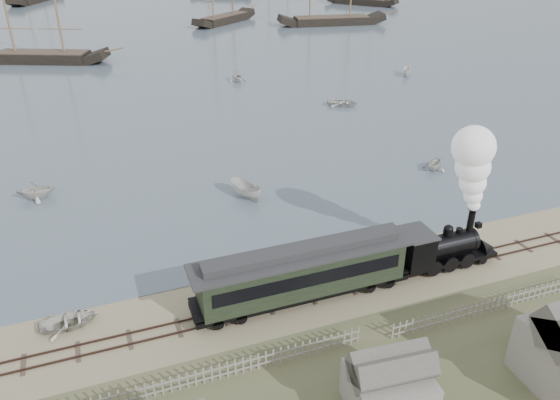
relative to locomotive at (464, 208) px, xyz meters
name	(u,v)px	position (x,y,z in m)	size (l,w,h in m)	color
ground	(273,286)	(-13.54, 2.00, -4.68)	(600.00, 600.00, 0.00)	tan
rail_track	(283,303)	(-13.54, 0.00, -4.64)	(120.00, 1.80, 0.16)	#37221E
picket_fence_west	(205,384)	(-20.04, -5.00, -4.68)	(19.00, 0.10, 1.20)	slate
picket_fence_east	(492,311)	(-1.04, -5.50, -4.68)	(15.00, 0.10, 1.20)	slate
locomotive	(464,208)	(0.00, 0.00, 0.00)	(8.15, 3.04, 10.16)	black
passenger_coach	(302,271)	(-12.23, 0.00, -2.41)	(14.84, 2.86, 3.60)	black
beached_dinghy	(69,321)	(-26.90, 2.64, -4.30)	(3.59, 2.56, 0.74)	silver
rowboat_1	(36,189)	(-29.17, 21.63, -3.75)	(3.28, 2.83, 1.73)	silver
rowboat_2	(245,190)	(-11.48, 15.22, -3.88)	(3.80, 1.43, 1.47)	silver
rowboat_3	(343,103)	(8.26, 35.65, -4.20)	(4.00, 2.86, 0.83)	silver
rowboat_4	(435,163)	(8.09, 14.40, -3.91)	(2.70, 2.33, 1.42)	silver
rowboat_5	(406,72)	(24.19, 45.56, -4.01)	(3.12, 1.17, 1.20)	silver
rowboat_7	(237,76)	(-1.61, 51.51, -3.79)	(3.14, 2.71, 1.65)	silver
schooner_2	(31,0)	(-29.16, 74.43, 5.38)	(22.03, 5.08, 20.00)	black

